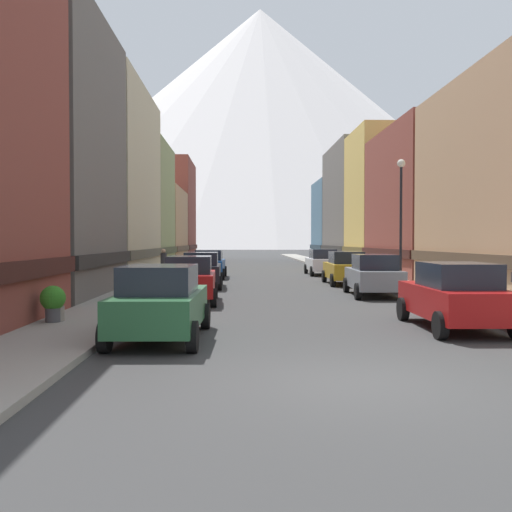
{
  "coord_description": "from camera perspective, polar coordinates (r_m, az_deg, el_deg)",
  "views": [
    {
      "loc": [
        -1.96,
        -9.39,
        2.36
      ],
      "look_at": [
        -0.69,
        31.85,
        1.25
      ],
      "focal_mm": 40.28,
      "sensor_mm": 36.0,
      "label": 1
    }
  ],
  "objects": [
    {
      "name": "potted_plant_2",
      "position": [
        16.57,
        -19.53,
        -4.21
      ],
      "size": [
        0.68,
        0.68,
        0.99
      ],
      "color": "#4C4C51",
      "rests_on": "sidewalk_left"
    },
    {
      "name": "streetlamp_right",
      "position": [
        26.68,
        14.2,
        4.98
      ],
      "size": [
        0.36,
        0.36,
        5.86
      ],
      "color": "black",
      "rests_on": "sidewalk_right"
    },
    {
      "name": "sidewalk_left",
      "position": [
        44.66,
        -7.27,
        -1.41
      ],
      "size": [
        2.5,
        100.0,
        0.15
      ],
      "primitive_type": "cube",
      "color": "gray",
      "rests_on": "ground"
    },
    {
      "name": "car_right_3",
      "position": [
        39.63,
        6.6,
        -0.59
      ],
      "size": [
        2.07,
        4.4,
        1.78
      ],
      "color": "silver",
      "rests_on": "ground"
    },
    {
      "name": "storefront_left_2",
      "position": [
        36.36,
        -16.03,
        6.57
      ],
      "size": [
        7.02,
        12.17,
        11.54
      ],
      "color": "beige",
      "rests_on": "ground"
    },
    {
      "name": "car_left_2",
      "position": [
        28.85,
        -5.42,
        -1.37
      ],
      "size": [
        2.12,
        4.43,
        1.78
      ],
      "color": "black",
      "rests_on": "ground"
    },
    {
      "name": "car_right_0",
      "position": [
        16.17,
        19.15,
        -3.73
      ],
      "size": [
        2.13,
        4.43,
        1.78
      ],
      "color": "#9E1111",
      "rests_on": "ground"
    },
    {
      "name": "trash_bin_right",
      "position": [
        20.73,
        21.91,
        -3.33
      ],
      "size": [
        0.59,
        0.59,
        0.98
      ],
      "color": "#4C5156",
      "rests_on": "sidewalk_right"
    },
    {
      "name": "car_left_0",
      "position": [
        13.83,
        -9.44,
        -4.55
      ],
      "size": [
        2.16,
        4.45,
        1.78
      ],
      "color": "#265933",
      "rests_on": "ground"
    },
    {
      "name": "potted_plant_1",
      "position": [
        16.74,
        -19.35,
        -4.46
      ],
      "size": [
        0.59,
        0.59,
        0.93
      ],
      "color": "gray",
      "rests_on": "sidewalk_left"
    },
    {
      "name": "storefront_left_1",
      "position": [
        26.27,
        -24.08,
        8.57
      ],
      "size": [
        8.94,
        9.13,
        11.64
      ],
      "color": "#66605B",
      "rests_on": "ground"
    },
    {
      "name": "storefront_right_4",
      "position": [
        59.47,
        10.92,
        4.8
      ],
      "size": [
        7.4,
        13.18,
        11.92
      ],
      "color": "#66605B",
      "rests_on": "ground"
    },
    {
      "name": "pedestrian_0",
      "position": [
        33.33,
        -9.16,
        -0.9
      ],
      "size": [
        0.36,
        0.36,
        1.74
      ],
      "color": "#333338",
      "rests_on": "sidewalk_left"
    },
    {
      "name": "storefront_right_5",
      "position": [
        71.18,
        9.92,
        3.33
      ],
      "size": [
        10.14,
        9.66,
        9.56
      ],
      "color": "slate",
      "rests_on": "ground"
    },
    {
      "name": "ground_plane",
      "position": [
        9.88,
        9.94,
        -12.31
      ],
      "size": [
        400.0,
        400.0,
        0.0
      ],
      "primitive_type": "plane",
      "color": "#373737"
    },
    {
      "name": "storefront_left_3",
      "position": [
        47.07,
        -14.21,
        4.5
      ],
      "size": [
        9.45,
        9.18,
        10.0
      ],
      "color": "#8C9966",
      "rests_on": "ground"
    },
    {
      "name": "storefront_left_4",
      "position": [
        57.96,
        -11.96,
        2.72
      ],
      "size": [
        9.72,
        12.17,
        7.46
      ],
      "color": "tan",
      "rests_on": "ground"
    },
    {
      "name": "sidewalk_right",
      "position": [
        45.2,
        8.71,
        -1.38
      ],
      "size": [
        2.5,
        100.0,
        0.15
      ],
      "primitive_type": "cube",
      "color": "gray",
      "rests_on": "ground"
    },
    {
      "name": "mountain_backdrop",
      "position": [
        274.68,
        0.41,
        12.59
      ],
      "size": [
        244.13,
        244.13,
        110.07
      ],
      "primitive_type": "cone",
      "color": "silver",
      "rests_on": "ground"
    },
    {
      "name": "storefront_left_5",
      "position": [
        70.06,
        -9.11,
        4.3
      ],
      "size": [
        7.1,
        11.52,
        11.89
      ],
      "color": "brown",
      "rests_on": "ground"
    },
    {
      "name": "storefront_right_3",
      "position": [
        48.85,
        13.29,
        5.22
      ],
      "size": [
        6.65,
        8.27,
        11.42
      ],
      "color": "#D8B259",
      "rests_on": "ground"
    },
    {
      "name": "car_right_1",
      "position": [
        24.93,
        11.6,
        -1.85
      ],
      "size": [
        2.25,
        4.48,
        1.78
      ],
      "color": "slate",
      "rests_on": "ground"
    },
    {
      "name": "car_left_3",
      "position": [
        36.27,
        -4.67,
        -0.78
      ],
      "size": [
        2.13,
        4.43,
        1.78
      ],
      "color": "#19478C",
      "rests_on": "ground"
    },
    {
      "name": "car_left_1",
      "position": [
        21.9,
        -6.58,
        -2.3
      ],
      "size": [
        2.15,
        4.44,
        1.78
      ],
      "color": "#9E1111",
      "rests_on": "ground"
    },
    {
      "name": "car_right_2",
      "position": [
        31.21,
        8.88,
        -1.17
      ],
      "size": [
        2.13,
        4.43,
        1.78
      ],
      "color": "#B28419",
      "rests_on": "ground"
    },
    {
      "name": "storefront_right_2",
      "position": [
        38.99,
        16.97,
        4.81
      ],
      "size": [
        6.34,
        11.92,
        9.59
      ],
      "color": "brown",
      "rests_on": "ground"
    }
  ]
}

